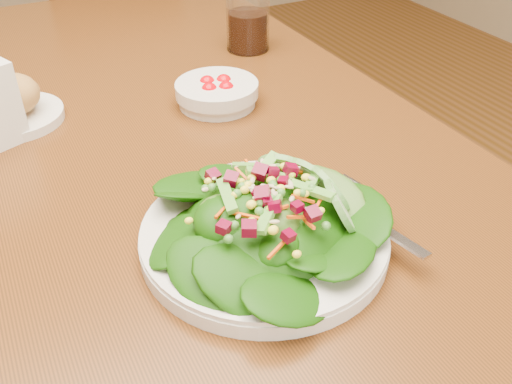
{
  "coord_description": "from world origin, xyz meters",
  "views": [
    {
      "loc": [
        -0.16,
        -0.76,
        1.18
      ],
      "look_at": [
        0.07,
        -0.31,
        0.81
      ],
      "focal_mm": 40.0,
      "sensor_mm": 36.0,
      "label": 1
    }
  ],
  "objects": [
    {
      "name": "drinking_glass",
      "position": [
        0.32,
        0.21,
        0.81
      ],
      "size": [
        0.08,
        0.08,
        0.15
      ],
      "color": "silver",
      "rests_on": "dining_table"
    },
    {
      "name": "salad_plate",
      "position": [
        0.08,
        -0.33,
        0.78
      ],
      "size": [
        0.28,
        0.28,
        0.08
      ],
      "rotation": [
        0.0,
        0.0,
        -0.33
      ],
      "color": "silver",
      "rests_on": "dining_table"
    },
    {
      "name": "dining_table",
      "position": [
        0.0,
        0.0,
        0.65
      ],
      "size": [
        0.9,
        1.4,
        0.75
      ],
      "color": "#612F0F",
      "rests_on": "ground_plane"
    },
    {
      "name": "tomato_bowl",
      "position": [
        0.17,
        0.01,
        0.77
      ],
      "size": [
        0.13,
        0.13,
        0.04
      ],
      "color": "silver",
      "rests_on": "dining_table"
    },
    {
      "name": "chair_far",
      "position": [
        0.19,
        0.93,
        0.48
      ],
      "size": [
        0.53,
        0.53,
        0.91
      ],
      "rotation": [
        0.0,
        0.0,
        3.46
      ],
      "color": "black",
      "rests_on": "ground_plane"
    },
    {
      "name": "bread_plate",
      "position": [
        -0.14,
        0.1,
        0.78
      ],
      "size": [
        0.15,
        0.15,
        0.08
      ],
      "color": "silver",
      "rests_on": "dining_table"
    }
  ]
}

